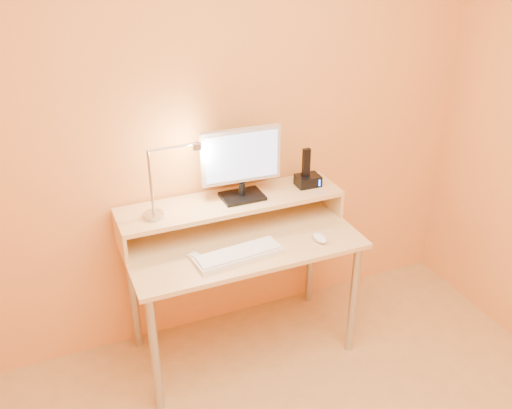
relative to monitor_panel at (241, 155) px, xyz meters
name	(u,v)px	position (x,y,z in m)	size (l,w,h in m)	color
wall_back	(218,123)	(-0.06, 0.16, 0.13)	(3.00, 0.04, 2.50)	#ED9044
desk_leg_fl	(155,355)	(-0.61, -0.41, -0.77)	(0.04, 0.04, 0.69)	#ADAEB1
desk_leg_fr	(353,300)	(0.49, -0.41, -0.77)	(0.04, 0.04, 0.69)	#ADAEB1
desk_leg_bl	(133,296)	(-0.61, 0.09, -0.77)	(0.04, 0.04, 0.69)	#ADAEB1
desk_leg_br	(311,254)	(0.49, 0.09, -0.77)	(0.04, 0.04, 0.69)	#ADAEB1
desk_lower	(242,242)	(-0.06, -0.16, -0.41)	(1.20, 0.60, 0.03)	#E9C681
shelf_riser_left	(120,237)	(-0.65, -0.01, -0.33)	(0.02, 0.30, 0.14)	#E9C681
shelf_riser_right	(329,196)	(0.53, -0.01, -0.33)	(0.02, 0.30, 0.14)	#E9C681
desk_shelf	(231,202)	(-0.06, -0.01, -0.25)	(1.20, 0.30, 0.03)	#E9C681
monitor_foot	(242,196)	(0.00, -0.01, -0.23)	(0.22, 0.16, 0.02)	black
monitor_neck	(242,189)	(0.00, -0.01, -0.19)	(0.04, 0.04, 0.07)	black
monitor_panel	(241,155)	(0.00, 0.00, 0.00)	(0.42, 0.04, 0.29)	#BABABC
monitor_back	(239,154)	(0.00, 0.02, 0.00)	(0.38, 0.01, 0.24)	black
monitor_screen	(242,157)	(0.00, -0.02, 0.00)	(0.38, 0.00, 0.25)	#9AB6E3
lamp_base	(154,215)	(-0.48, -0.04, -0.23)	(0.10, 0.10, 0.03)	#ADAEB1
lamp_post	(151,183)	(-0.48, -0.04, -0.05)	(0.01, 0.01, 0.33)	#ADAEB1
lamp_arm	(173,147)	(-0.36, -0.04, 0.12)	(0.01, 0.01, 0.24)	#ADAEB1
lamp_head	(197,146)	(-0.24, -0.04, 0.10)	(0.04, 0.04, 0.03)	#ADAEB1
lamp_bulb	(197,149)	(-0.24, -0.04, 0.09)	(0.03, 0.03, 0.00)	#FFEAC6
phone_dock	(308,180)	(0.39, -0.01, -0.21)	(0.13, 0.10, 0.06)	black
phone_handset	(306,163)	(0.37, -0.01, -0.10)	(0.04, 0.03, 0.16)	black
phone_led	(319,183)	(0.43, -0.06, -0.21)	(0.01, 0.00, 0.04)	#1268FF
keyboard	(238,255)	(-0.14, -0.31, -0.39)	(0.44, 0.14, 0.02)	white
mouse	(320,238)	(0.30, -0.33, -0.38)	(0.06, 0.11, 0.04)	white
remote_control	(202,262)	(-0.32, -0.29, -0.39)	(0.05, 0.18, 0.02)	white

